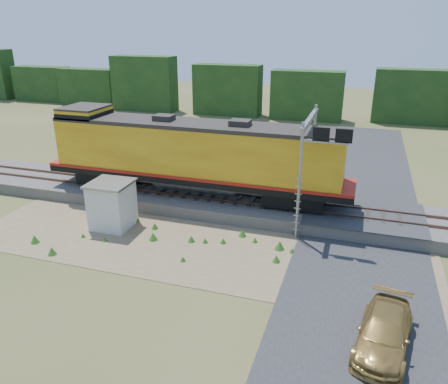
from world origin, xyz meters
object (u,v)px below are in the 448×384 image
(car, at_px, (384,333))
(locomotive, at_px, (190,154))
(signal_gantry, at_px, (313,144))
(shed, at_px, (112,204))

(car, bearing_deg, locomotive, 147.22)
(locomotive, height_order, signal_gantry, signal_gantry)
(locomotive, relative_size, signal_gantry, 3.05)
(shed, height_order, car, shed)
(shed, relative_size, car, 0.63)
(locomotive, distance_m, shed, 6.09)
(signal_gantry, xyz_separation_m, car, (4.30, -10.28, -4.44))
(locomotive, distance_m, signal_gantry, 8.15)
(locomotive, height_order, car, locomotive)
(locomotive, relative_size, car, 4.53)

